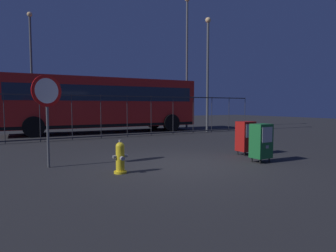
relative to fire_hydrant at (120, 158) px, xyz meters
The scene contains 10 objects.
ground_plane 1.73m from the fire_hydrant, ahead, with size 60.00×60.00×0.00m, color #262628.
fire_hydrant is the anchor object (origin of this frame).
newspaper_box_primary 4.20m from the fire_hydrant, ahead, with size 0.48×0.42×1.02m.
newspaper_box_secondary 3.74m from the fire_hydrant, 10.39° to the right, with size 0.48×0.42×1.02m.
stop_sign 2.29m from the fire_hydrant, 132.11° to the left, with size 0.71×0.31×2.23m.
fence_barrier 7.21m from the fire_hydrant, 76.37° to the left, with size 18.03×0.04×2.00m.
bus_near 10.45m from the fire_hydrant, 74.51° to the left, with size 10.60×3.16×3.00m.
street_light_near_left 11.39m from the fire_hydrant, 42.22° to the left, with size 0.32×0.32×6.48m.
street_light_near_right 15.06m from the fire_hydrant, 91.98° to the left, with size 0.32×0.32×7.42m.
street_light_far_left 14.09m from the fire_hydrant, 50.03° to the left, with size 0.32×0.32×8.63m.
Camera 1 is at (-3.92, -6.13, 1.49)m, focal length 30.84 mm.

